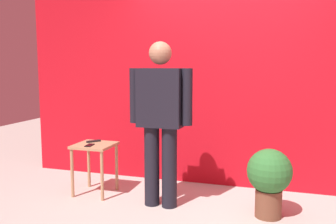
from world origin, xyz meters
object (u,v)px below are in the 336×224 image
tv_remote (94,141)px  potted_plant (269,177)px  cell_phone (90,145)px  standing_person (160,116)px  side_table (95,154)px

tv_remote → potted_plant: bearing=33.6°
cell_phone → potted_plant: bearing=-6.4°
standing_person → side_table: 1.00m
potted_plant → tv_remote: bearing=174.5°
cell_phone → side_table: bearing=79.1°
standing_person → tv_remote: size_ratio=10.24×
cell_phone → tv_remote: (-0.06, 0.19, 0.01)m
side_table → potted_plant: potted_plant is taller
tv_remote → standing_person: bearing=25.1°
cell_phone → tv_remote: tv_remote is taller
tv_remote → potted_plant: (2.03, -0.20, -0.19)m
standing_person → side_table: (-0.85, 0.13, -0.50)m
standing_person → potted_plant: (1.12, 0.03, -0.57)m
standing_person → potted_plant: bearing=1.7°
tv_remote → side_table: bearing=-17.5°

